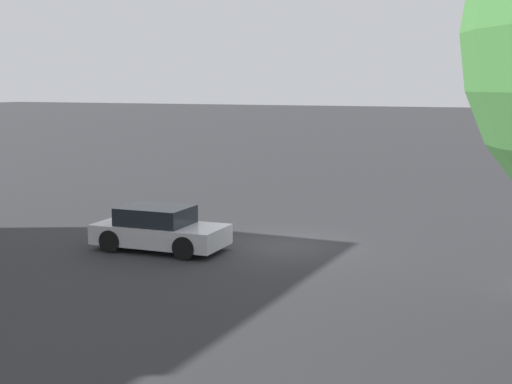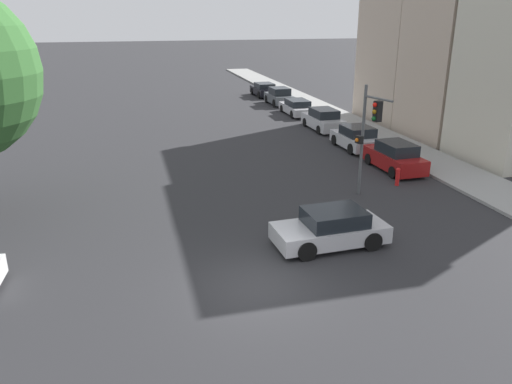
{
  "view_description": "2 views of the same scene",
  "coord_description": "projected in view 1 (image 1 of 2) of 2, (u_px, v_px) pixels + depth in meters",
  "views": [
    {
      "loc": [
        -8.53,
        21.02,
        5.17
      ],
      "look_at": [
        0.25,
        1.82,
        1.99
      ],
      "focal_mm": 50.0,
      "sensor_mm": 36.0,
      "label": 1
    },
    {
      "loc": [
        -3.53,
        -13.31,
        8.14
      ],
      "look_at": [
        0.65,
        2.61,
        2.22
      ],
      "focal_mm": 35.0,
      "sensor_mm": 36.0,
      "label": 2
    }
  ],
  "objects": [
    {
      "name": "ground_plane",
      "position": [
        286.0,
        245.0,
        23.18
      ],
      "size": [
        300.0,
        300.0,
        0.0
      ],
      "primitive_type": "plane",
      "color": "#28282B"
    },
    {
      "name": "crossing_car_1",
      "position": [
        159.0,
        229.0,
        22.46
      ],
      "size": [
        4.24,
        2.14,
        1.38
      ],
      "rotation": [
        0.0,
        0.0,
        3.19
      ],
      "color": "#B7B7BC",
      "rests_on": "ground_plane"
    }
  ]
}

